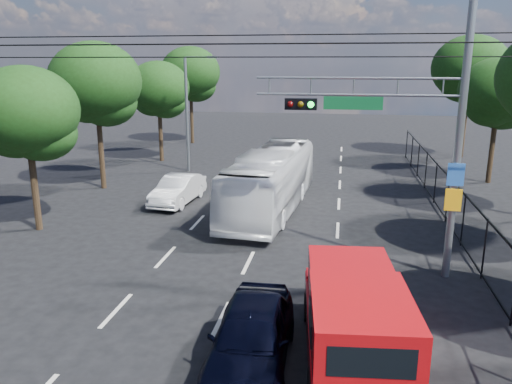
% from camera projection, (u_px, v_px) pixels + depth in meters
% --- Properties ---
extents(lane_markings, '(6.12, 38.00, 0.01)m').
position_uv_depth(lane_markings, '(272.00, 212.00, 22.96)').
color(lane_markings, beige).
rests_on(lane_markings, ground).
extents(signal_mast, '(6.43, 0.39, 9.50)m').
position_uv_depth(signal_mast, '(419.00, 113.00, 15.03)').
color(signal_mast, slate).
rests_on(signal_mast, ground).
extents(streetlight_left, '(2.09, 0.22, 7.08)m').
position_uv_depth(streetlight_left, '(189.00, 109.00, 30.64)').
color(streetlight_left, slate).
rests_on(streetlight_left, ground).
extents(utility_wires, '(22.00, 5.04, 0.74)m').
position_uv_depth(utility_wires, '(252.00, 46.00, 16.21)').
color(utility_wires, black).
rests_on(utility_wires, ground).
extents(fence_right, '(0.06, 34.03, 2.00)m').
position_uv_depth(fence_right, '(456.00, 211.00, 19.70)').
color(fence_right, black).
rests_on(fence_right, ground).
extents(tree_right_d, '(4.32, 4.32, 7.02)m').
position_uv_depth(tree_right_d, '(498.00, 97.00, 27.49)').
color(tree_right_d, black).
rests_on(tree_right_d, ground).
extents(tree_right_e, '(5.28, 5.28, 8.58)m').
position_uv_depth(tree_right_e, '(470.00, 74.00, 34.81)').
color(tree_right_e, black).
rests_on(tree_right_e, ground).
extents(tree_left_b, '(4.08, 4.08, 6.63)m').
position_uv_depth(tree_left_b, '(28.00, 118.00, 19.54)').
color(tree_left_b, black).
rests_on(tree_left_b, ground).
extents(tree_left_c, '(4.80, 4.80, 7.80)m').
position_uv_depth(tree_left_c, '(97.00, 88.00, 26.10)').
color(tree_left_c, black).
rests_on(tree_left_c, ground).
extents(tree_left_d, '(4.20, 4.20, 6.83)m').
position_uv_depth(tree_left_d, '(159.00, 92.00, 33.83)').
color(tree_left_d, black).
rests_on(tree_left_d, ground).
extents(tree_left_e, '(4.92, 4.92, 7.99)m').
position_uv_depth(tree_left_e, '(191.00, 77.00, 41.29)').
color(tree_left_e, black).
rests_on(tree_left_e, ground).
extents(red_pickup, '(2.60, 5.88, 2.13)m').
position_uv_depth(red_pickup, '(354.00, 316.00, 11.31)').
color(red_pickup, black).
rests_on(red_pickup, ground).
extents(navy_hatchback, '(1.89, 4.44, 1.50)m').
position_uv_depth(navy_hatchback, '(251.00, 336.00, 11.23)').
color(navy_hatchback, black).
rests_on(navy_hatchback, ground).
extents(white_bus, '(3.23, 10.35, 2.84)m').
position_uv_depth(white_bus, '(271.00, 180.00, 23.04)').
color(white_bus, white).
rests_on(white_bus, ground).
extents(white_van, '(1.80, 4.23, 1.36)m').
position_uv_depth(white_van, '(178.00, 190.00, 24.37)').
color(white_van, silver).
rests_on(white_van, ground).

